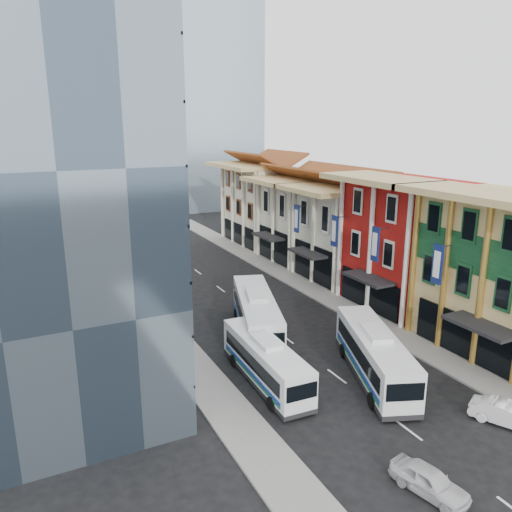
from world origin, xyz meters
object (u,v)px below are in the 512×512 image
bus_right (374,354)px  sedan_left (429,481)px  office_tower (37,155)px  bus_left_far (257,314)px  sedan_right (507,414)px  bus_left_near (266,361)px

bus_right → sedan_left: size_ratio=2.89×
office_tower → sedan_left: size_ratio=7.79×
bus_left_far → sedan_right: (7.50, -17.58, -1.26)m
bus_left_near → sedan_left: bus_left_near is taller
bus_left_near → bus_right: 7.46m
office_tower → bus_right: size_ratio=2.70×
bus_left_near → sedan_left: size_ratio=2.59×
sedan_left → sedan_right: 8.49m
bus_left_near → bus_left_far: size_ratio=0.83×
bus_right → bus_left_far: bearing=134.2°
office_tower → sedan_right: office_tower is taller
sedan_right → bus_right: bearing=85.4°
bus_left_far → bus_left_near: bearing=-92.9°
office_tower → sedan_right: 33.40m
bus_left_far → sedan_left: bearing=-73.0°
office_tower → bus_left_near: size_ratio=3.01×
sedan_left → sedan_right: (8.21, 2.15, 0.01)m
bus_left_near → bus_left_far: 7.56m
office_tower → bus_left_far: size_ratio=2.51×
bus_left_far → sedan_right: bearing=-47.9°
bus_left_far → sedan_left: (-0.71, -19.74, -1.27)m
office_tower → sedan_right: (22.50, -20.09, -14.33)m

